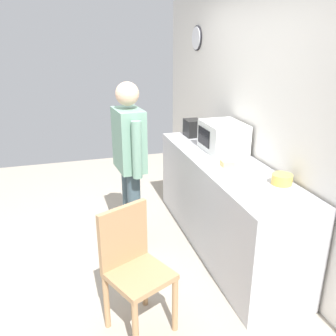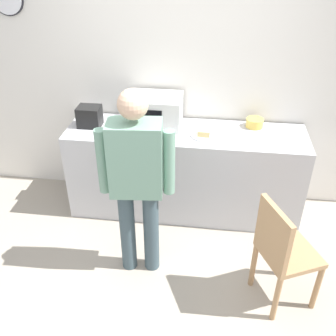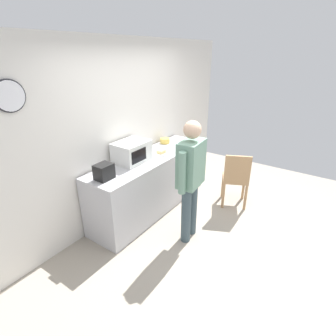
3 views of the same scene
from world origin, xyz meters
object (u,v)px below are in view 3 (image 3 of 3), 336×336
object	(u,v)px
sandwich_plate	(161,153)
salad_bowl	(165,141)
fork_utensil	(93,174)
person_standing	(191,174)
toaster	(104,172)
wooden_chair	(236,178)
microwave	(132,152)
spoon_utensil	(153,149)

from	to	relation	value
sandwich_plate	salad_bowl	world-z (taller)	salad_bowl
fork_utensil	person_standing	xyz separation A→B (m)	(0.63, -1.12, 0.05)
salad_bowl	toaster	xyz separation A→B (m)	(-1.59, -0.19, 0.06)
wooden_chair	fork_utensil	bearing A→B (deg)	143.11
microwave	fork_utensil	bearing A→B (deg)	168.23
microwave	toaster	xyz separation A→B (m)	(-0.63, -0.10, -0.05)
microwave	wooden_chair	xyz separation A→B (m)	(1.14, -1.19, -0.54)
person_standing	wooden_chair	distance (m)	1.24
spoon_utensil	person_standing	distance (m)	1.20
sandwich_plate	spoon_utensil	distance (m)	0.26
fork_utensil	spoon_utensil	distance (m)	1.22
salad_bowl	spoon_utensil	world-z (taller)	salad_bowl
sandwich_plate	salad_bowl	size ratio (longest dim) A/B	1.49
toaster	spoon_utensil	bearing A→B (deg)	7.44
fork_utensil	spoon_utensil	bearing A→B (deg)	-3.27
toaster	person_standing	distance (m)	1.10
wooden_chair	microwave	bearing A→B (deg)	133.70
microwave	sandwich_plate	xyz separation A→B (m)	(0.49, -0.17, -0.13)
wooden_chair	sandwich_plate	bearing A→B (deg)	122.74
sandwich_plate	toaster	xyz separation A→B (m)	(-1.12, 0.08, 0.08)
toaster	fork_utensil	xyz separation A→B (m)	(0.01, 0.23, -0.10)
sandwich_plate	toaster	bearing A→B (deg)	176.16
salad_bowl	toaster	bearing A→B (deg)	-173.35
toaster	wooden_chair	world-z (taller)	toaster
toaster	wooden_chair	size ratio (longest dim) A/B	0.23
toaster	wooden_chair	distance (m)	2.14
salad_bowl	sandwich_plate	bearing A→B (deg)	-151.24
spoon_utensil	wooden_chair	world-z (taller)	wooden_chair
toaster	spoon_utensil	size ratio (longest dim) A/B	1.29
sandwich_plate	wooden_chair	distance (m)	1.28
spoon_utensil	wooden_chair	xyz separation A→B (m)	(0.55, -1.25, -0.40)
microwave	person_standing	world-z (taller)	person_standing
fork_utensil	sandwich_plate	bearing A→B (deg)	-15.36
toaster	fork_utensil	size ratio (longest dim) A/B	1.29
microwave	salad_bowl	xyz separation A→B (m)	(0.96, 0.09, -0.11)
toaster	salad_bowl	bearing A→B (deg)	6.65
fork_utensil	person_standing	distance (m)	1.28
fork_utensil	wooden_chair	size ratio (longest dim) A/B	0.18
toaster	microwave	bearing A→B (deg)	8.96
person_standing	wooden_chair	xyz separation A→B (m)	(1.13, -0.21, -0.45)
microwave	wooden_chair	world-z (taller)	microwave
spoon_utensil	wooden_chair	distance (m)	1.43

